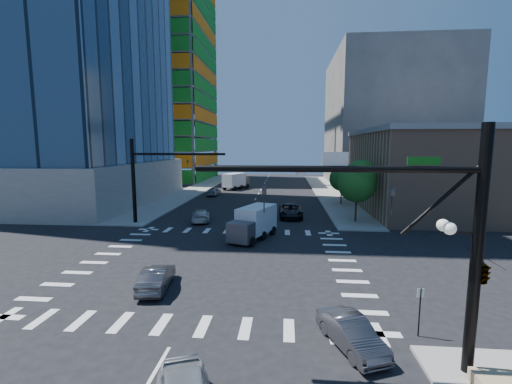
# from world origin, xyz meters

# --- Properties ---
(ground) EXTENTS (160.00, 160.00, 0.00)m
(ground) POSITION_xyz_m (0.00, 0.00, 0.00)
(ground) COLOR black
(ground) RESTS_ON ground
(road_markings) EXTENTS (20.00, 20.00, 0.01)m
(road_markings) POSITION_xyz_m (0.00, 0.00, 0.01)
(road_markings) COLOR silver
(road_markings) RESTS_ON ground
(sidewalk_ne) EXTENTS (5.00, 60.00, 0.15)m
(sidewalk_ne) POSITION_xyz_m (12.50, 40.00, 0.07)
(sidewalk_ne) COLOR gray
(sidewalk_ne) RESTS_ON ground
(sidewalk_nw) EXTENTS (5.00, 60.00, 0.15)m
(sidewalk_nw) POSITION_xyz_m (-12.50, 40.00, 0.07)
(sidewalk_nw) COLOR gray
(sidewalk_nw) RESTS_ON ground
(construction_building) EXTENTS (25.16, 34.50, 70.60)m
(construction_building) POSITION_xyz_m (-27.41, 61.93, 24.61)
(construction_building) COLOR slate
(construction_building) RESTS_ON ground
(commercial_building) EXTENTS (20.50, 22.50, 10.60)m
(commercial_building) POSITION_xyz_m (25.00, 22.00, 5.31)
(commercial_building) COLOR #A77D61
(commercial_building) RESTS_ON ground
(bg_building_ne) EXTENTS (24.00, 30.00, 28.00)m
(bg_building_ne) POSITION_xyz_m (27.00, 55.00, 14.00)
(bg_building_ne) COLOR #665F5B
(bg_building_ne) RESTS_ON ground
(signal_mast_se) EXTENTS (10.51, 2.48, 9.00)m
(signal_mast_se) POSITION_xyz_m (10.60, -11.50, 5.01)
(signal_mast_se) COLOR black
(signal_mast_se) RESTS_ON sidewalk_se
(signal_mast_nw) EXTENTS (10.20, 0.40, 9.00)m
(signal_mast_nw) POSITION_xyz_m (-10.00, 11.50, 5.49)
(signal_mast_nw) COLOR black
(signal_mast_nw) RESTS_ON sidewalk_nw
(tree_south) EXTENTS (4.16, 4.16, 6.82)m
(tree_south) POSITION_xyz_m (12.63, 13.90, 4.69)
(tree_south) COLOR #382316
(tree_south) RESTS_ON sidewalk_ne
(tree_north) EXTENTS (3.54, 3.52, 5.78)m
(tree_north) POSITION_xyz_m (12.93, 25.90, 3.99)
(tree_north) COLOR #382316
(tree_north) RESTS_ON sidewalk_ne
(no_parking_sign) EXTENTS (0.30, 0.06, 2.20)m
(no_parking_sign) POSITION_xyz_m (10.70, -9.00, 1.38)
(no_parking_sign) COLOR black
(no_parking_sign) RESTS_ON ground
(car_nb_right) EXTENTS (2.68, 4.09, 1.27)m
(car_nb_right) POSITION_xyz_m (7.57, -10.11, 0.64)
(car_nb_right) COLOR #424146
(car_nb_right) RESTS_ON ground
(car_nb_far) EXTENTS (2.82, 5.78, 1.58)m
(car_nb_far) POSITION_xyz_m (5.41, 16.27, 0.79)
(car_nb_far) COLOR black
(car_nb_far) RESTS_ON ground
(car_sb_near) EXTENTS (2.91, 5.00, 1.36)m
(car_sb_near) POSITION_xyz_m (-4.67, 13.22, 0.68)
(car_sb_near) COLOR silver
(car_sb_near) RESTS_ON ground
(car_sb_mid) EXTENTS (1.90, 4.42, 1.49)m
(car_sb_mid) POSITION_xyz_m (-7.40, 33.22, 0.74)
(car_sb_mid) COLOR gray
(car_sb_mid) RESTS_ON ground
(car_sb_cross) EXTENTS (1.96, 4.28, 1.36)m
(car_sb_cross) POSITION_xyz_m (-2.74, -5.03, 0.68)
(car_sb_cross) COLOR #424246
(car_sb_cross) RESTS_ON ground
(box_truck_near) EXTENTS (4.18, 5.94, 2.87)m
(box_truck_near) POSITION_xyz_m (1.81, 6.28, 1.27)
(box_truck_near) COLOR black
(box_truck_near) RESTS_ON ground
(box_truck_far) EXTENTS (4.85, 6.53, 3.15)m
(box_truck_far) POSITION_xyz_m (-4.82, 42.82, 1.39)
(box_truck_far) COLOR black
(box_truck_far) RESTS_ON ground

